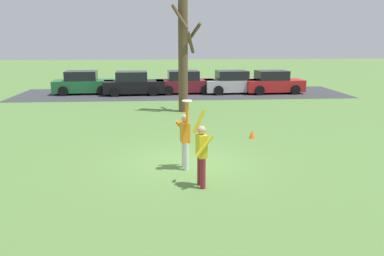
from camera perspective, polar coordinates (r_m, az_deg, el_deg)
ground_plane at (r=12.50m, az=-0.78°, el=-5.00°), size 120.00×120.00×0.00m
person_catcher at (r=11.68m, az=-1.00°, el=-1.29°), size 0.49×0.58×2.08m
person_defender at (r=10.25m, az=1.38°, el=-3.33°), size 0.52×0.61×2.04m
frisbee_disc at (r=11.24m, az=-0.71°, el=3.93°), size 0.28×0.28×0.02m
parked_car_green at (r=28.70m, az=-15.39°, el=6.22°), size 4.20×2.22×1.59m
parked_car_black at (r=27.59m, az=-8.44°, el=6.29°), size 4.20×2.22×1.59m
parked_car_maroon at (r=27.94m, az=-1.03°, el=6.50°), size 4.20×2.22×1.59m
parked_car_silver at (r=28.15m, az=5.96°, el=6.48°), size 4.20×2.22×1.59m
parked_car_red at (r=28.60m, az=11.57°, el=6.39°), size 4.20×2.22×1.59m
parking_strip at (r=27.95m, az=-1.43°, el=5.01°), size 22.72×6.40×0.01m
bare_tree_tall at (r=20.79m, az=-1.24°, el=10.46°), size 1.61×1.61×5.69m
field_cone_orange at (r=15.60m, az=8.67°, el=-0.91°), size 0.26×0.26×0.32m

